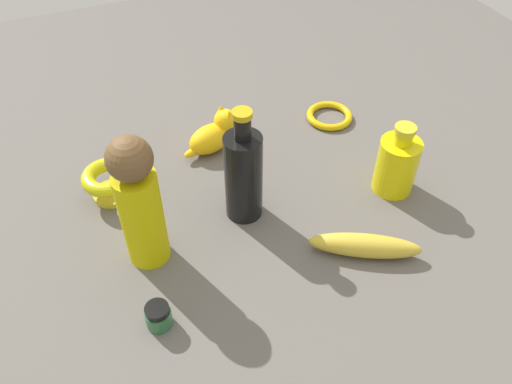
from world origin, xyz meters
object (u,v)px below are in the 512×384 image
object	(u,v)px
person_figure_adult	(139,203)
cat_figurine	(214,134)
bowl	(109,180)
bangle	(329,116)
nail_polish_jar	(158,316)
banana	(365,246)
bottle_short	(397,164)
bottle_tall	(243,174)

from	to	relation	value
person_figure_adult	cat_figurine	distance (m)	0.32
bowl	bangle	bearing A→B (deg)	6.24
cat_figurine	nail_polish_jar	world-z (taller)	cat_figurine
banana	bottle_short	distance (m)	0.19
bowl	person_figure_adult	bearing A→B (deg)	-80.00
bowl	bottle_tall	bearing A→B (deg)	-32.42
cat_figurine	bottle_tall	size ratio (longest dim) A/B	0.57
banana	bangle	world-z (taller)	banana
nail_polish_jar	bowl	world-z (taller)	bowl
banana	bangle	bearing A→B (deg)	-80.77
bottle_short	bangle	world-z (taller)	bottle_short
bottle_tall	nail_polish_jar	bearing A→B (deg)	-140.89
banana	bottle_tall	xyz separation A→B (m)	(-0.15, 0.18, 0.07)
person_figure_adult	bangle	bearing A→B (deg)	25.30
banana	bowl	xyz separation A→B (m)	(-0.37, 0.32, 0.02)
bottle_tall	bottle_short	world-z (taller)	bottle_tall
person_figure_adult	bottle_tall	bearing A→B (deg)	9.26
banana	bottle_short	world-z (taller)	bottle_short
bowl	bottle_short	xyz separation A→B (m)	(0.51, -0.19, 0.02)
bangle	person_figure_adult	bearing A→B (deg)	-154.70
bottle_short	person_figure_adult	bearing A→B (deg)	177.45
bottle_tall	bottle_short	bearing A→B (deg)	-10.16
bangle	cat_figurine	bearing A→B (deg)	179.24
nail_polish_jar	bowl	distance (m)	0.31
banana	person_figure_adult	bearing A→B (deg)	6.45
banana	bottle_tall	bearing A→B (deg)	-19.54
cat_figurine	bottle_short	distance (m)	0.38
banana	bowl	distance (m)	0.49
person_figure_adult	bowl	xyz separation A→B (m)	(-0.03, 0.17, -0.09)
cat_figurine	bowl	size ratio (longest dim) A/B	1.31
bottle_short	bangle	bearing A→B (deg)	90.85
bowl	bottle_tall	world-z (taller)	bottle_tall
person_figure_adult	nail_polish_jar	distance (m)	0.18
person_figure_adult	cat_figurine	xyz separation A→B (m)	(0.20, 0.23, -0.09)
bottle_short	cat_figurine	bearing A→B (deg)	138.01
person_figure_adult	bangle	size ratio (longest dim) A/B	2.44
bottle_short	bottle_tall	bearing A→B (deg)	169.84
person_figure_adult	bottle_tall	distance (m)	0.20
cat_figurine	nail_polish_jar	bearing A→B (deg)	-121.22
cat_figurine	bottle_tall	xyz separation A→B (m)	(-0.01, -0.20, 0.06)
bowl	bottle_short	world-z (taller)	bottle_short
cat_figurine	bottle_short	bearing A→B (deg)	-41.99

